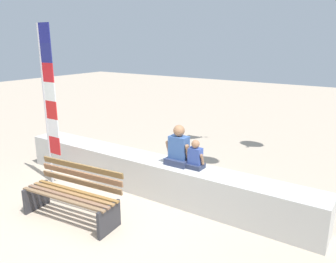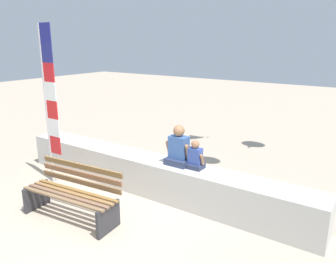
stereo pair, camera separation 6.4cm
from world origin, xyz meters
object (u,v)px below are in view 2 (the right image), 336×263
(flag_banner, at_px, (49,98))
(person_child, at_px, (195,157))
(person_adult, at_px, (179,149))
(park_bench, at_px, (73,194))

(flag_banner, bearing_deg, person_child, 16.24)
(person_adult, bearing_deg, person_child, 0.05)
(park_bench, bearing_deg, flag_banner, 152.69)
(park_bench, relative_size, person_adult, 2.38)
(park_bench, xyz_separation_m, person_adult, (1.09, 1.56, 0.56))
(park_bench, relative_size, flag_banner, 0.55)
(person_adult, relative_size, flag_banner, 0.23)
(park_bench, distance_m, flag_banner, 2.11)
(park_bench, xyz_separation_m, person_child, (1.44, 1.56, 0.47))
(park_bench, relative_size, person_child, 3.41)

